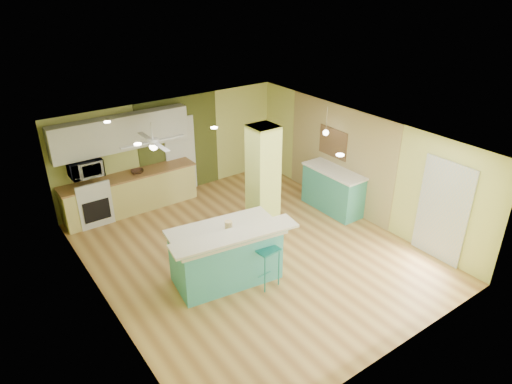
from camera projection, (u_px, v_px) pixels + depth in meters
floor at (252, 252)px, 9.54m from camera, size 6.00×7.00×0.01m
ceiling at (251, 139)px, 8.42m from camera, size 6.00×7.00×0.01m
wall_back at (172, 147)px, 11.53m from camera, size 6.00×0.01×2.50m
wall_front at (394, 292)px, 6.43m from camera, size 6.00×0.01×2.50m
wall_left at (100, 248)px, 7.42m from camera, size 0.01×7.00×2.50m
wall_right at (358, 164)px, 10.54m from camera, size 0.01×7.00×2.50m
wood_panel at (339, 157)px, 10.97m from camera, size 0.02×3.40×2.50m
olive_accent at (179, 146)px, 11.62m from camera, size 2.20×0.02×2.50m
interior_door at (181, 155)px, 11.71m from camera, size 0.82×0.05×2.00m
french_door at (442, 211)px, 8.94m from camera, size 0.04×1.08×2.10m
column at (263, 182)px, 9.68m from camera, size 0.55×0.55×2.50m
kitchen_run at (131, 192)px, 10.98m from camera, size 3.25×0.63×0.94m
stove at (92, 204)px, 10.48m from camera, size 0.76×0.66×1.08m
upper_cabinets at (121, 133)px, 10.41m from camera, size 3.20×0.34×0.80m
microwave at (86, 168)px, 10.09m from camera, size 0.70×0.48×0.39m
ceiling_fan at (153, 142)px, 9.49m from camera, size 1.41×1.41×0.61m
pendant_lamp at (326, 132)px, 10.62m from camera, size 0.14×0.14×0.69m
wall_decor at (333, 143)px, 10.97m from camera, size 0.03×0.90×0.70m
peninsula at (226, 254)px, 8.47m from camera, size 2.35×1.51×1.23m
bar_stool at (263, 245)px, 8.27m from camera, size 0.44×0.44×1.23m
side_counter at (333, 190)px, 11.00m from camera, size 0.69×1.62×1.04m
fruit_bowl at (137, 172)px, 10.84m from camera, size 0.37×0.37×0.08m
canister at (229, 225)px, 8.26m from camera, size 0.14×0.14×0.17m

